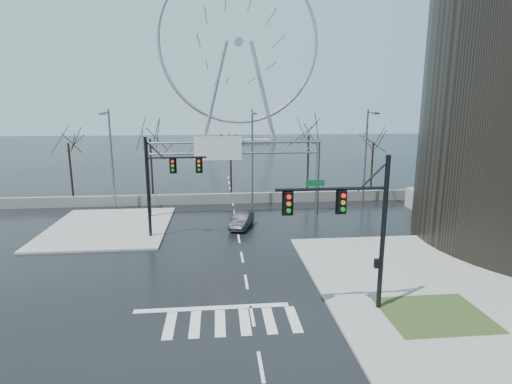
{
  "coord_description": "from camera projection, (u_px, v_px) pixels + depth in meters",
  "views": [
    {
      "loc": [
        -1.58,
        -22.11,
        10.21
      ],
      "look_at": [
        1.26,
        6.87,
        4.0
      ],
      "focal_mm": 28.0,
      "sensor_mm": 36.0,
      "label": 1
    }
  ],
  "objects": [
    {
      "name": "ferris_wheel",
      "position": [
        239.0,
        49.0,
        111.3
      ],
      "size": [
        45.0,
        6.0,
        50.91
      ],
      "color": "gray",
      "rests_on": "ground"
    },
    {
      "name": "signal_mast_far",
      "position": [
        162.0,
        178.0,
        30.96
      ],
      "size": [
        4.72,
        0.41,
        8.0
      ],
      "color": "black",
      "rests_on": "ground"
    },
    {
      "name": "sidewalk_near",
      "position": [
        511.0,
        365.0,
        15.98
      ],
      "size": [
        12.0,
        12.0,
        0.15
      ],
      "primitive_type": "cube",
      "color": "gray",
      "rests_on": "ground"
    },
    {
      "name": "tree_far_left",
      "position": [
        69.0,
        150.0,
        44.28
      ],
      "size": [
        3.5,
        3.5,
        7.0
      ],
      "color": "black",
      "rests_on": "ground"
    },
    {
      "name": "ground",
      "position": [
        246.0,
        282.0,
        23.8
      ],
      "size": [
        260.0,
        260.0,
        0.0
      ],
      "primitive_type": "plane",
      "color": "black",
      "rests_on": "ground"
    },
    {
      "name": "barrier_wall",
      "position": [
        233.0,
        198.0,
        43.15
      ],
      "size": [
        52.0,
        0.5,
        1.1
      ],
      "primitive_type": "cube",
      "color": "slate",
      "rests_on": "ground"
    },
    {
      "name": "tree_left",
      "position": [
        150.0,
        146.0,
        44.57
      ],
      "size": [
        3.75,
        3.75,
        7.5
      ],
      "color": "black",
      "rests_on": "ground"
    },
    {
      "name": "signal_mast_near",
      "position": [
        357.0,
        219.0,
        19.34
      ],
      "size": [
        5.52,
        0.41,
        8.0
      ],
      "color": "black",
      "rests_on": "ground"
    },
    {
      "name": "car",
      "position": [
        242.0,
        220.0,
        34.39
      ],
      "size": [
        2.47,
        4.06,
        1.26
      ],
      "primitive_type": "imported",
      "rotation": [
        0.0,
        0.0,
        -0.32
      ],
      "color": "black",
      "rests_on": "ground"
    },
    {
      "name": "sign_gantry",
      "position": [
        230.0,
        162.0,
        37.25
      ],
      "size": [
        16.36,
        0.4,
        7.6
      ],
      "color": "slate",
      "rests_on": "ground"
    },
    {
      "name": "tree_far_right",
      "position": [
        373.0,
        148.0,
        47.65
      ],
      "size": [
        3.4,
        3.4,
        6.8
      ],
      "color": "black",
      "rests_on": "ground"
    },
    {
      "name": "streetlight_left",
      "position": [
        110.0,
        152.0,
        39.11
      ],
      "size": [
        0.5,
        2.55,
        10.0
      ],
      "color": "slate",
      "rests_on": "ground"
    },
    {
      "name": "sidewalk_far",
      "position": [
        109.0,
        227.0,
        34.42
      ],
      "size": [
        10.0,
        12.0,
        0.15
      ],
      "primitive_type": "cube",
      "color": "gray",
      "rests_on": "ground"
    },
    {
      "name": "streetlight_mid",
      "position": [
        252.0,
        151.0,
        40.44
      ],
      "size": [
        0.5,
        2.55,
        10.0
      ],
      "color": "slate",
      "rests_on": "ground"
    },
    {
      "name": "tree_right",
      "position": [
        308.0,
        142.0,
        46.23
      ],
      "size": [
        3.9,
        3.9,
        7.8
      ],
      "color": "black",
      "rests_on": "ground"
    },
    {
      "name": "streetlight_right",
      "position": [
        367.0,
        149.0,
        41.58
      ],
      "size": [
        0.5,
        2.55,
        10.0
      ],
      "color": "slate",
      "rests_on": "ground"
    },
    {
      "name": "tree_center",
      "position": [
        231.0,
        151.0,
        46.57
      ],
      "size": [
        3.25,
        3.25,
        6.5
      ],
      "color": "black",
      "rests_on": "ground"
    },
    {
      "name": "grass_strip",
      "position": [
        435.0,
        314.0,
        19.76
      ],
      "size": [
        5.0,
        4.0,
        0.02
      ],
      "primitive_type": "cube",
      "color": "#243717",
      "rests_on": "sidewalk_near"
    },
    {
      "name": "sidewalk_right_ext",
      "position": [
        393.0,
        262.0,
        26.68
      ],
      "size": [
        12.0,
        10.0,
        0.15
      ],
      "primitive_type": "cube",
      "color": "gray",
      "rests_on": "ground"
    }
  ]
}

